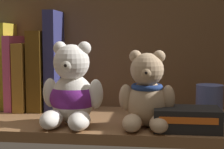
% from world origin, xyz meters
% --- Properties ---
extents(shelf_board, '(0.84, 0.25, 0.02)m').
position_xyz_m(shelf_board, '(0.00, 0.00, 0.01)').
color(shelf_board, brown).
rests_on(shelf_board, ground).
extents(shelf_back_panel, '(0.86, 0.01, 0.31)m').
position_xyz_m(shelf_back_panel, '(0.00, 0.13, 0.15)').
color(shelf_back_panel, brown).
rests_on(shelf_back_panel, ground).
extents(book_5, '(0.02, 0.09, 0.20)m').
position_xyz_m(book_5, '(-0.24, 0.09, 0.12)').
color(book_5, gold).
rests_on(book_5, shelf_board).
extents(book_6, '(0.02, 0.13, 0.17)m').
position_xyz_m(book_6, '(-0.22, 0.09, 0.11)').
color(book_6, '#C14983').
rests_on(book_6, shelf_board).
extents(book_7, '(0.03, 0.14, 0.16)m').
position_xyz_m(book_7, '(-0.19, 0.09, 0.10)').
color(book_7, olive).
rests_on(book_7, shelf_board).
extents(book_8, '(0.03, 0.13, 0.18)m').
position_xyz_m(book_8, '(-0.16, 0.09, 0.11)').
color(book_8, brown).
rests_on(book_8, shelf_board).
extents(book_9, '(0.02, 0.12, 0.23)m').
position_xyz_m(book_9, '(-0.12, 0.09, 0.13)').
color(book_9, navy).
rests_on(book_9, shelf_board).
extents(teddy_bear_larger, '(0.12, 0.12, 0.16)m').
position_xyz_m(teddy_bear_larger, '(-0.05, -0.06, 0.08)').
color(teddy_bear_larger, white).
rests_on(teddy_bear_larger, shelf_board).
extents(teddy_bear_smaller, '(0.11, 0.11, 0.14)m').
position_xyz_m(teddy_bear_smaller, '(0.10, -0.07, 0.08)').
color(teddy_bear_smaller, tan).
rests_on(teddy_bear_smaller, shelf_board).
extents(pillar_candle, '(0.06, 0.06, 0.07)m').
position_xyz_m(pillar_candle, '(0.23, 0.03, 0.05)').
color(pillar_candle, '#4C5B99').
rests_on(pillar_candle, shelf_board).
extents(small_product_box, '(0.12, 0.07, 0.04)m').
position_xyz_m(small_product_box, '(0.17, -0.08, 0.04)').
color(small_product_box, black).
rests_on(small_product_box, shelf_board).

